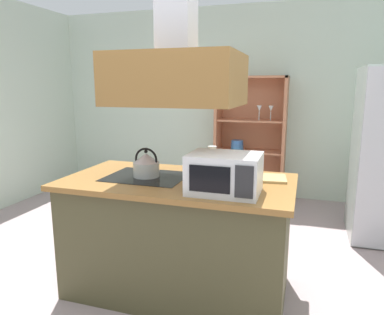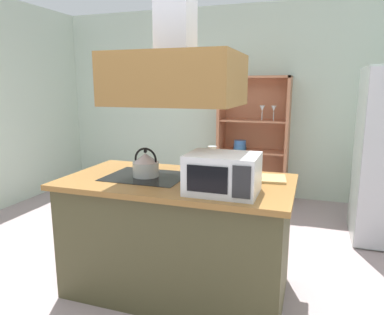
{
  "view_description": "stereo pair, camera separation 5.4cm",
  "coord_description": "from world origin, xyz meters",
  "px_view_note": "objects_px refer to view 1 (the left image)",
  "views": [
    {
      "loc": [
        0.8,
        -2.2,
        1.59
      ],
      "look_at": [
        -0.08,
        0.57,
        1.0
      ],
      "focal_mm": 33.23,
      "sensor_mm": 36.0,
      "label": 1
    },
    {
      "loc": [
        0.85,
        -2.19,
        1.59
      ],
      "look_at": [
        -0.08,
        0.57,
        1.0
      ],
      "focal_mm": 33.23,
      "sensor_mm": 36.0,
      "label": 2
    }
  ],
  "objects_px": {
    "cutting_board": "(263,178)",
    "microwave": "(225,173)",
    "kettle": "(146,165)",
    "dish_cabinet": "(250,145)",
    "wine_glass_on_counter": "(212,153)"
  },
  "relations": [
    {
      "from": "dish_cabinet",
      "to": "wine_glass_on_counter",
      "type": "height_order",
      "value": "dish_cabinet"
    },
    {
      "from": "microwave",
      "to": "wine_glass_on_counter",
      "type": "bearing_deg",
      "value": 112.05
    },
    {
      "from": "microwave",
      "to": "cutting_board",
      "type": "bearing_deg",
      "value": 64.87
    },
    {
      "from": "cutting_board",
      "to": "microwave",
      "type": "bearing_deg",
      "value": -115.13
    },
    {
      "from": "kettle",
      "to": "microwave",
      "type": "distance_m",
      "value": 0.7
    },
    {
      "from": "cutting_board",
      "to": "wine_glass_on_counter",
      "type": "bearing_deg",
      "value": 161.94
    },
    {
      "from": "wine_glass_on_counter",
      "to": "cutting_board",
      "type": "bearing_deg",
      "value": -18.06
    },
    {
      "from": "cutting_board",
      "to": "microwave",
      "type": "distance_m",
      "value": 0.49
    },
    {
      "from": "dish_cabinet",
      "to": "cutting_board",
      "type": "xyz_separation_m",
      "value": [
        0.45,
        -2.36,
        0.15
      ]
    },
    {
      "from": "dish_cabinet",
      "to": "kettle",
      "type": "distance_m",
      "value": 2.6
    },
    {
      "from": "kettle",
      "to": "cutting_board",
      "type": "xyz_separation_m",
      "value": [
        0.87,
        0.2,
        -0.09
      ]
    },
    {
      "from": "microwave",
      "to": "dish_cabinet",
      "type": "bearing_deg",
      "value": 95.06
    },
    {
      "from": "kettle",
      "to": "microwave",
      "type": "relative_size",
      "value": 0.49
    },
    {
      "from": "kettle",
      "to": "wine_glass_on_counter",
      "type": "xyz_separation_m",
      "value": [
        0.43,
        0.34,
        0.06
      ]
    },
    {
      "from": "cutting_board",
      "to": "wine_glass_on_counter",
      "type": "xyz_separation_m",
      "value": [
        -0.43,
        0.14,
        0.14
      ]
    }
  ]
}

